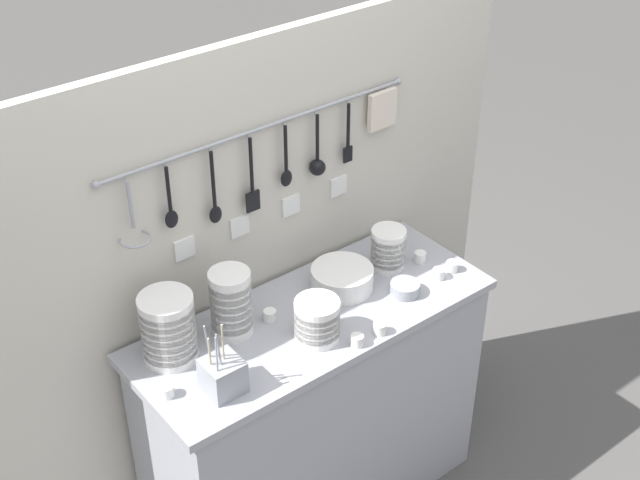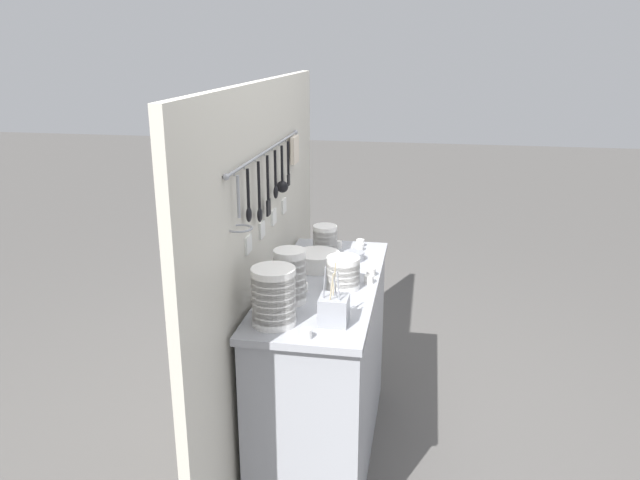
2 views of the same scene
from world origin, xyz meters
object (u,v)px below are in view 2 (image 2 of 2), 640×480
cup_front_left (369,279)px  steel_mixing_bowl (354,256)px  bowl_stack_back_corner (325,240)px  cup_back_left (360,243)px  bowl_stack_nested_right (290,276)px  bowl_stack_short_front (343,273)px  bowl_stack_wide_centre (274,296)px  cup_edge_near (371,272)px  cup_by_caddy (306,334)px  cup_beside_plates (338,245)px  plate_stack (318,260)px  cup_mid_row (359,247)px  cup_centre (303,287)px  cutlery_caddy (334,310)px

cup_front_left → steel_mixing_bowl: bearing=19.2°
bowl_stack_back_corner → cup_back_left: size_ratio=3.56×
bowl_stack_nested_right → cup_front_left: 0.41m
bowl_stack_short_front → steel_mixing_bowl: size_ratio=1.42×
cup_back_left → bowl_stack_short_front: bearing=179.2°
bowl_stack_nested_right → bowl_stack_wide_centre: bearing=176.3°
bowl_stack_wide_centre → cup_edge_near: size_ratio=5.36×
cup_by_caddy → cup_beside_plates: bearing=2.1°
plate_stack → cup_mid_row: bearing=-29.1°
cup_by_caddy → bowl_stack_short_front: bearing=-7.3°
cup_beside_plates → cup_by_caddy: bearing=-177.9°
steel_mixing_bowl → cup_edge_near: steel_mixing_bowl is taller
bowl_stack_nested_right → cup_by_caddy: size_ratio=5.37×
steel_mixing_bowl → cup_centre: bearing=159.3°
cup_front_left → cup_mid_row: same height
cup_by_caddy → cup_mid_row: same height
plate_stack → cup_front_left: size_ratio=5.04×
cup_centre → cup_mid_row: (0.59, -0.18, 0.00)m
cutlery_caddy → cup_front_left: bearing=-11.7°
cup_back_left → cup_edge_near: bearing=-167.0°
cup_front_left → cup_edge_near: (0.10, 0.00, 0.00)m
bowl_stack_back_corner → cup_back_left: bearing=-45.6°
bowl_stack_short_front → steel_mixing_bowl: bowl_stack_short_front is taller
plate_stack → cup_front_left: bearing=-120.6°
bowl_stack_wide_centre → cup_centre: (0.34, -0.04, -0.10)m
bowl_stack_wide_centre → cup_edge_near: bowl_stack_wide_centre is taller
steel_mixing_bowl → cup_front_left: size_ratio=2.40×
bowl_stack_short_front → cup_back_left: 0.60m
bowl_stack_wide_centre → cup_mid_row: size_ratio=5.36×
bowl_stack_wide_centre → cup_centre: 0.36m
bowl_stack_wide_centre → cup_centre: bowl_stack_wide_centre is taller
cup_front_left → bowl_stack_short_front: bearing=125.6°
bowl_stack_short_front → cup_edge_near: size_ratio=3.42×
steel_mixing_bowl → cutlery_caddy: cutlery_caddy is taller
cup_by_caddy → cup_centre: bearing=12.8°
plate_stack → cup_centre: (-0.30, 0.01, -0.02)m
cutlery_caddy → bowl_stack_short_front: bearing=2.3°
bowl_stack_short_front → cup_edge_near: bearing=-31.8°
bowl_stack_back_corner → steel_mixing_bowl: size_ratio=1.49×
bowl_stack_back_corner → cup_by_caddy: 0.95m
cup_front_left → cup_edge_near: same height
cup_by_caddy → cup_beside_plates: same height
bowl_stack_wide_centre → cup_front_left: size_ratio=5.36×
cutlery_caddy → cup_centre: 0.35m
cup_mid_row → cup_front_left: bearing=-168.0°
cup_back_left → cup_beside_plates: size_ratio=1.00×
bowl_stack_short_front → bowl_stack_nested_right: bearing=134.4°
bowl_stack_back_corner → cup_by_caddy: (-0.95, -0.09, -0.06)m
bowl_stack_wide_centre → steel_mixing_bowl: bowl_stack_wide_centre is taller
bowl_stack_back_corner → steel_mixing_bowl: bowl_stack_back_corner is taller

